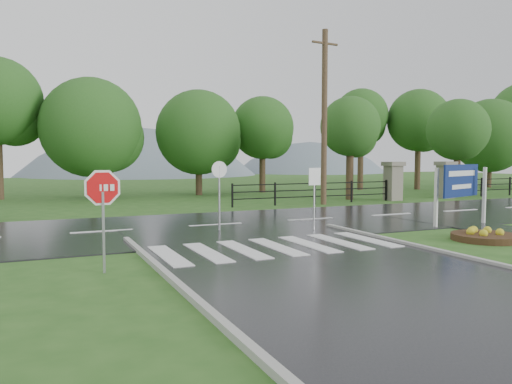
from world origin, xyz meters
name	(u,v)px	position (x,y,z in m)	size (l,w,h in m)	color
ground	(399,295)	(0.00, 0.00, 0.00)	(120.00, 120.00, 0.00)	#2A571D
main_road	(216,226)	(0.00, 10.00, 0.00)	(90.00, 8.00, 0.04)	black
crosswalk	(277,247)	(0.00, 5.00, 0.06)	(6.50, 2.80, 0.02)	silver
pillar_west	(393,180)	(13.00, 16.00, 1.18)	(1.00, 1.00, 2.24)	gray
pillar_east	(445,179)	(17.00, 16.00, 1.18)	(1.00, 1.00, 2.24)	gray
fence_west	(315,190)	(7.75, 16.00, 0.72)	(9.58, 0.08, 1.20)	black
hills	(110,284)	(3.49, 65.00, -15.54)	(102.00, 48.00, 48.00)	slate
treeline	(156,197)	(1.00, 24.00, 0.00)	(83.20, 5.20, 10.00)	#1F5018
stop_sign	(103,196)	(-4.68, 3.96, 1.68)	(1.06, 0.13, 2.38)	#939399
estate_billboard	(461,184)	(8.15, 6.35, 1.54)	(2.48, 0.87, 2.24)	silver
flower_bed	(485,236)	(6.35, 3.66, 0.15)	(1.97, 1.97, 0.39)	#332111
reg_sign_small	(314,186)	(2.61, 7.39, 1.52)	(0.48, 0.08, 2.14)	#939399
reg_sign_round	(219,188)	(-0.36, 8.60, 1.49)	(0.55, 0.08, 2.37)	#939399
utility_pole_east	(324,116)	(8.00, 15.50, 4.64)	(1.62, 0.30, 9.12)	#473523
entrance_tree_left	(350,127)	(11.02, 17.50, 4.26)	(3.51, 3.51, 6.07)	#3D2B1C
entrance_tree_right	(458,130)	(19.47, 17.50, 4.27)	(4.02, 4.02, 6.31)	#3D2B1C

